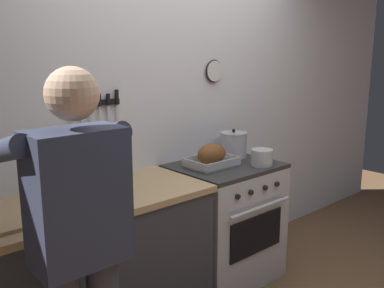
{
  "coord_description": "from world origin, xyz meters",
  "views": [
    {
      "loc": [
        -1.99,
        -1.13,
        1.71
      ],
      "look_at": [
        -0.23,
        0.85,
        1.14
      ],
      "focal_mm": 40.08,
      "sensor_mm": 36.0,
      "label": 1
    }
  ],
  "objects": [
    {
      "name": "bottle_vinegar",
      "position": [
        -0.81,
        1.16,
        1.0
      ],
      "size": [
        0.06,
        0.06,
        0.24
      ],
      "color": "#997F4C",
      "rests_on": "counter_block"
    },
    {
      "name": "bottle_olive_oil",
      "position": [
        -1.03,
        1.08,
        1.03
      ],
      "size": [
        0.07,
        0.07,
        0.31
      ],
      "color": "#385623",
      "rests_on": "counter_block"
    },
    {
      "name": "stove",
      "position": [
        0.22,
        0.99,
        0.45
      ],
      "size": [
        0.76,
        0.67,
        0.9
      ],
      "color": "#BCBCC1",
      "rests_on": "ground"
    },
    {
      "name": "saucepan",
      "position": [
        0.4,
        0.79,
        0.96
      ],
      "size": [
        0.16,
        0.16,
        0.12
      ],
      "color": "#B7B7BC",
      "rests_on": "stove"
    },
    {
      "name": "stock_pot",
      "position": [
        0.44,
        1.11,
        1.0
      ],
      "size": [
        0.21,
        0.21,
        0.22
      ],
      "color": "#B7B7BC",
      "rests_on": "stove"
    },
    {
      "name": "counter_block",
      "position": [
        -1.21,
        0.99,
        0.46
      ],
      "size": [
        2.03,
        0.65,
        0.9
      ],
      "color": "#38383D",
      "rests_on": "ground"
    },
    {
      "name": "bottle_wine_red",
      "position": [
        -0.95,
        1.04,
        1.03
      ],
      "size": [
        0.07,
        0.07,
        0.31
      ],
      "color": "#47141E",
      "rests_on": "counter_block"
    },
    {
      "name": "cutting_board",
      "position": [
        -1.28,
        0.88,
        0.91
      ],
      "size": [
        0.36,
        0.24,
        0.02
      ],
      "primitive_type": "cube",
      "color": "tan",
      "rests_on": "counter_block"
    },
    {
      "name": "roasting_pan",
      "position": [
        0.1,
        1.01,
        0.97
      ],
      "size": [
        0.35,
        0.26,
        0.17
      ],
      "color": "#B7B7BC",
      "rests_on": "stove"
    },
    {
      "name": "wall_back",
      "position": [
        0.0,
        1.35,
        1.3
      ],
      "size": [
        6.0,
        0.13,
        2.6
      ],
      "color": "silver",
      "rests_on": "ground"
    },
    {
      "name": "person_cook",
      "position": [
        -1.25,
        0.41,
        0.95
      ],
      "size": [
        0.51,
        0.63,
        1.66
      ],
      "rotation": [
        0.0,
        0.0,
        1.42
      ],
      "color": "#383842",
      "rests_on": "ground"
    }
  ]
}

